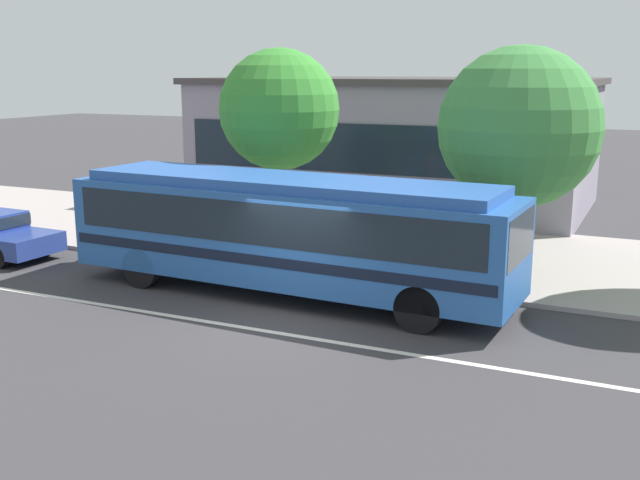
# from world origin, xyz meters

# --- Properties ---
(ground_plane) EXTENTS (120.00, 120.00, 0.00)m
(ground_plane) POSITION_xyz_m (0.00, 0.00, 0.00)
(ground_plane) COLOR #38373A
(sidewalk_slab) EXTENTS (60.00, 8.00, 0.12)m
(sidewalk_slab) POSITION_xyz_m (0.00, 7.09, 0.06)
(sidewalk_slab) COLOR #A49894
(sidewalk_slab) RESTS_ON ground_plane
(lane_stripe_center) EXTENTS (56.00, 0.16, 0.01)m
(lane_stripe_center) POSITION_xyz_m (0.00, -0.80, 0.00)
(lane_stripe_center) COLOR silver
(lane_stripe_center) RESTS_ON ground_plane
(transit_bus) EXTENTS (11.03, 3.02, 2.83)m
(transit_bus) POSITION_xyz_m (-0.88, 1.74, 1.65)
(transit_bus) COLOR #275AA4
(transit_bus) RESTS_ON ground_plane
(pedestrian_waiting_near_sign) EXTENTS (0.41, 0.41, 1.70)m
(pedestrian_waiting_near_sign) POSITION_xyz_m (-5.55, 3.88, 1.12)
(pedestrian_waiting_near_sign) COLOR #2A2F51
(pedestrian_waiting_near_sign) RESTS_ON sidewalk_slab
(pedestrian_walking_along_curb) EXTENTS (0.46, 0.46, 1.68)m
(pedestrian_walking_along_curb) POSITION_xyz_m (-2.13, 3.62, 1.10)
(pedestrian_walking_along_curb) COLOR #2A2639
(pedestrian_walking_along_curb) RESTS_ON sidewalk_slab
(pedestrian_standing_by_tree) EXTENTS (0.47, 0.47, 1.71)m
(pedestrian_standing_by_tree) POSITION_xyz_m (2.20, 4.08, 1.12)
(pedestrian_standing_by_tree) COLOR #373938
(pedestrian_standing_by_tree) RESTS_ON sidewalk_slab
(bus_stop_sign) EXTENTS (0.08, 0.44, 2.48)m
(bus_stop_sign) POSITION_xyz_m (3.11, 3.48, 1.71)
(bus_stop_sign) COLOR gray
(bus_stop_sign) RESTS_ON sidewalk_slab
(street_tree_near_stop) EXTENTS (3.43, 3.43, 5.76)m
(street_tree_near_stop) POSITION_xyz_m (-3.04, 5.47, 4.15)
(street_tree_near_stop) COLOR brown
(street_tree_near_stop) RESTS_ON sidewalk_slab
(street_tree_mid_block) EXTENTS (4.08, 4.08, 5.77)m
(street_tree_mid_block) POSITION_xyz_m (3.64, 5.71, 3.84)
(street_tree_mid_block) COLOR brown
(street_tree_mid_block) RESTS_ON sidewalk_slab
(station_building) EXTENTS (14.92, 9.00, 4.96)m
(station_building) POSITION_xyz_m (-2.73, 14.94, 2.49)
(station_building) COLOR gray
(station_building) RESTS_ON ground_plane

